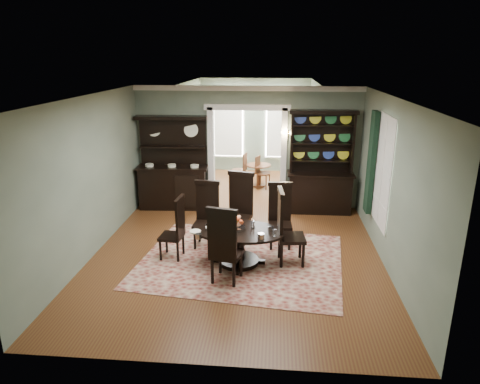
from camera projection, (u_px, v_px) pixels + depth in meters
The scene contains 19 objects.
room at pixel (236, 178), 7.73m from camera, with size 5.51×6.01×3.01m.
parlor at pixel (253, 130), 12.96m from camera, with size 3.51×3.50×3.01m.
doorway_trim at pixel (247, 143), 10.52m from camera, with size 2.08×0.25×2.57m.
right_window at pixel (377, 167), 8.35m from camera, with size 0.15×1.47×2.12m.
wall_sconce at pixel (286, 134), 10.22m from camera, with size 0.27×0.21×0.21m.
rug at pixel (241, 260), 8.05m from camera, with size 3.69×2.98×0.01m, color maroon.
dining_table at pixel (239, 240), 7.81m from camera, with size 1.78×1.71×0.66m.
centerpiece at pixel (237, 226), 7.74m from camera, with size 1.58×1.02×0.26m.
chair_far_left at pixel (207, 212), 8.54m from camera, with size 0.52×0.50×1.33m.
chair_far_mid at pixel (239, 205), 8.78m from camera, with size 0.64×0.62×1.44m.
chair_far_right at pixel (280, 213), 8.54m from camera, with size 0.51×0.48×1.30m.
chair_end_left at pixel (176, 227), 7.97m from camera, with size 0.47×0.49×1.22m.
chair_end_right at pixel (285, 226), 7.73m from camera, with size 0.54×0.57×1.42m.
chair_near at pixel (224, 244), 7.02m from camera, with size 0.61×0.59×1.39m.
sideboard at pixel (173, 176), 10.67m from camera, with size 1.77×0.72×2.29m.
welsh_dresser at pixel (320, 176), 10.34m from camera, with size 1.59×0.59×2.47m.
parlor_table at pixel (259, 172), 12.47m from camera, with size 0.71×0.71×0.65m.
parlor_chair_left at pixel (241, 168), 12.50m from camera, with size 0.44×0.43×0.98m.
parlor_chair_right at pixel (261, 171), 12.29m from camera, with size 0.44×0.43×0.94m.
Camera 1 is at (0.71, -7.36, 3.69)m, focal length 32.00 mm.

